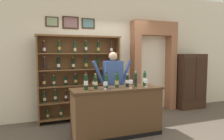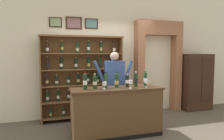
% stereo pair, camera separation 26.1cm
% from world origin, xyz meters
% --- Properties ---
extents(ground_plane, '(14.00, 14.00, 0.02)m').
position_xyz_m(ground_plane, '(0.00, 0.00, -0.01)').
color(ground_plane, brown).
extents(back_wall, '(12.00, 0.19, 3.29)m').
position_xyz_m(back_wall, '(-0.00, 1.56, 1.64)').
color(back_wall, beige).
rests_on(back_wall, ground).
extents(wine_shelf, '(2.01, 0.32, 2.06)m').
position_xyz_m(wine_shelf, '(-0.59, 1.23, 1.09)').
color(wine_shelf, brown).
rests_on(wine_shelf, ground).
extents(archway_doorway, '(1.35, 0.45, 2.52)m').
position_xyz_m(archway_doorway, '(1.55, 1.42, 1.43)').
color(archway_doorway, '#9E6647').
rests_on(archway_doorway, ground).
extents(side_cabinet, '(0.86, 0.42, 1.61)m').
position_xyz_m(side_cabinet, '(2.70, 1.16, 0.81)').
color(side_cabinet, '#382316').
rests_on(side_cabinet, ground).
extents(tasting_counter, '(1.81, 0.58, 0.97)m').
position_xyz_m(tasting_counter, '(-0.11, -0.00, 0.48)').
color(tasting_counter, '#4C331E').
rests_on(tasting_counter, ground).
extents(shopkeeper, '(0.94, 0.22, 1.67)m').
position_xyz_m(shopkeeper, '(0.03, 0.58, 1.03)').
color(shopkeeper, '#2D3347').
rests_on(shopkeeper, ground).
extents(tasting_bottle_bianco, '(0.08, 0.08, 0.33)m').
position_xyz_m(tasting_bottle_bianco, '(-0.74, -0.02, 1.13)').
color(tasting_bottle_bianco, black).
rests_on(tasting_bottle_bianco, tasting_counter).
extents(tasting_bottle_grappa, '(0.08, 0.08, 0.29)m').
position_xyz_m(tasting_bottle_grappa, '(-0.55, 0.01, 1.10)').
color(tasting_bottle_grappa, black).
rests_on(tasting_bottle_grappa, tasting_counter).
extents(tasting_bottle_riserva, '(0.07, 0.07, 0.31)m').
position_xyz_m(tasting_bottle_riserva, '(-0.32, 0.03, 1.11)').
color(tasting_bottle_riserva, '#19381E').
rests_on(tasting_bottle_riserva, tasting_counter).
extents(tasting_bottle_chianti, '(0.08, 0.08, 0.32)m').
position_xyz_m(tasting_bottle_chianti, '(-0.10, 0.02, 1.11)').
color(tasting_bottle_chianti, '#19381E').
rests_on(tasting_bottle_chianti, tasting_counter).
extents(tasting_bottle_brunello, '(0.07, 0.07, 0.28)m').
position_xyz_m(tasting_bottle_brunello, '(0.12, 0.01, 1.10)').
color(tasting_bottle_brunello, black).
rests_on(tasting_bottle_brunello, tasting_counter).
extents(tasting_bottle_prosecco, '(0.07, 0.07, 0.32)m').
position_xyz_m(tasting_bottle_prosecco, '(0.30, 0.00, 1.12)').
color(tasting_bottle_prosecco, black).
rests_on(tasting_bottle_prosecco, tasting_counter).
extents(tasting_bottle_vin_santo, '(0.07, 0.07, 0.34)m').
position_xyz_m(tasting_bottle_vin_santo, '(0.51, 0.01, 1.12)').
color(tasting_bottle_vin_santo, '#19381E').
rests_on(tasting_bottle_vin_santo, tasting_counter).
extents(wine_glass_spare, '(0.07, 0.07, 0.16)m').
position_xyz_m(wine_glass_spare, '(0.13, -0.14, 1.08)').
color(wine_glass_spare, silver).
rests_on(wine_glass_spare, tasting_counter).
extents(wine_glass_center, '(0.08, 0.08, 0.14)m').
position_xyz_m(wine_glass_center, '(-0.38, -0.08, 1.06)').
color(wine_glass_center, silver).
rests_on(wine_glass_center, tasting_counter).
extents(wine_glass_left, '(0.07, 0.07, 0.16)m').
position_xyz_m(wine_glass_left, '(0.47, -0.12, 1.08)').
color(wine_glass_left, silver).
rests_on(wine_glass_left, tasting_counter).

